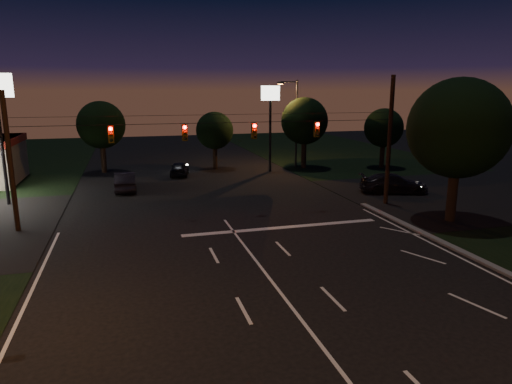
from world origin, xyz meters
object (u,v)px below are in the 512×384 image
object	(u,v)px
car_oncoming_a	(179,169)
utility_pole_right	(385,204)
tree_right_near	(457,129)
car_oncoming_b	(125,181)
car_cross	(394,184)

from	to	relation	value
car_oncoming_a	utility_pole_right	bearing A→B (deg)	141.65
utility_pole_right	tree_right_near	xyz separation A→B (m)	(1.53, -4.83, 5.68)
tree_right_near	car_oncoming_b	xyz separation A→B (m)	(-19.50, 14.48, -4.93)
utility_pole_right	tree_right_near	distance (m)	7.61
car_oncoming_a	car_oncoming_b	xyz separation A→B (m)	(-4.97, -5.52, 0.08)
tree_right_near	car_oncoming_a	distance (m)	25.22
car_oncoming_a	car_oncoming_b	bearing A→B (deg)	59.04
car_cross	car_oncoming_a	bearing A→B (deg)	68.13
car_oncoming_a	car_oncoming_b	world-z (taller)	car_oncoming_b
tree_right_near	car_oncoming_a	size ratio (longest dim) A/B	2.22
car_oncoming_a	car_cross	xyz separation A→B (m)	(15.48, -12.23, 0.09)
car_cross	utility_pole_right	bearing A→B (deg)	156.23
car_oncoming_b	car_cross	distance (m)	21.53
car_oncoming_b	tree_right_near	bearing A→B (deg)	144.07
car_oncoming_a	car_oncoming_b	size ratio (longest dim) A/B	0.87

